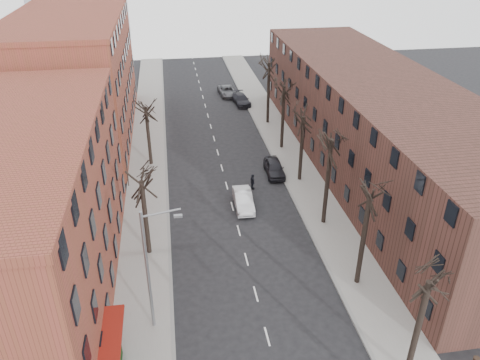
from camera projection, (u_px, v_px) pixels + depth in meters
name	position (u px, v px, depth m)	size (l,w,h in m)	color
sidewalk_left	(148.00, 160.00, 52.37)	(4.00, 90.00, 0.15)	gray
sidewalk_right	(287.00, 151.00, 54.55)	(4.00, 90.00, 0.15)	gray
building_left_near	(13.00, 221.00, 31.12)	(12.00, 26.00, 12.00)	brown
building_left_far	(76.00, 80.00, 55.74)	(12.00, 28.00, 14.00)	brown
building_right	(375.00, 123.00, 48.94)	(12.00, 50.00, 10.00)	#462720
tree_right_b	(356.00, 283.00, 34.63)	(5.20, 5.20, 10.80)	black
tree_right_c	(323.00, 223.00, 41.55)	(5.20, 5.20, 11.60)	black
tree_right_d	(299.00, 180.00, 48.47)	(5.20, 5.20, 10.00)	black
tree_right_e	(281.00, 148.00, 55.40)	(5.20, 5.20, 10.80)	black
tree_right_f	(267.00, 123.00, 62.32)	(5.20, 5.20, 11.60)	black
tree_left_a	(150.00, 253.00, 37.75)	(5.20, 5.20, 9.50)	black
tree_left_b	(151.00, 165.00, 51.60)	(5.20, 5.20, 9.50)	black
streetlight	(150.00, 267.00, 28.49)	(2.45, 0.22, 9.03)	slate
silver_sedan	(243.00, 200.00, 43.55)	(1.60, 4.60, 1.51)	silver
parked_car_near	(274.00, 168.00, 49.27)	(1.84, 4.59, 1.56)	black
parked_car_mid	(241.00, 99.00, 68.45)	(2.03, 4.99, 1.45)	black
parked_car_far	(227.00, 91.00, 71.96)	(2.31, 5.01, 1.39)	#53545A
pedestrian_crossing	(253.00, 182.00, 46.48)	(0.96, 0.40, 1.64)	black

